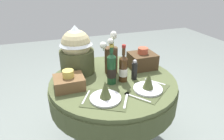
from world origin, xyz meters
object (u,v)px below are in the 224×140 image
(flower_vase, at_px, (111,56))
(gift_tub_back_left, at_px, (76,48))
(place_setting_left, at_px, (105,94))
(place_setting_right, at_px, (148,85))
(wine_bottle_centre, at_px, (123,68))
(woven_basket_side_left, at_px, (69,82))
(pepper_mill, at_px, (134,70))
(woven_basket_side_right, at_px, (142,60))
(dining_table, at_px, (113,92))
(wine_bottle_left, at_px, (112,69))

(flower_vase, relative_size, gift_tub_back_left, 0.90)
(place_setting_left, distance_m, place_setting_right, 0.37)
(wine_bottle_centre, xyz_separation_m, gift_tub_back_left, (-0.35, 0.32, 0.12))
(flower_vase, relative_size, woven_basket_side_left, 1.67)
(wine_bottle_centre, relative_size, gift_tub_back_left, 0.74)
(flower_vase, relative_size, pepper_mill, 2.16)
(pepper_mill, bearing_deg, woven_basket_side_right, 48.07)
(wine_bottle_centre, distance_m, woven_basket_side_left, 0.48)
(place_setting_left, distance_m, flower_vase, 0.48)
(dining_table, bearing_deg, woven_basket_side_left, -176.68)
(wine_bottle_centre, distance_m, woven_basket_side_right, 0.35)
(place_setting_left, height_order, place_setting_right, same)
(pepper_mill, relative_size, woven_basket_side_left, 0.77)
(dining_table, xyz_separation_m, flower_vase, (0.03, 0.13, 0.31))
(place_setting_right, height_order, woven_basket_side_right, woven_basket_side_right)
(flower_vase, xyz_separation_m, gift_tub_back_left, (-0.30, 0.13, 0.07))
(gift_tub_back_left, height_order, woven_basket_side_right, gift_tub_back_left)
(dining_table, bearing_deg, gift_tub_back_left, 135.74)
(place_setting_left, relative_size, wine_bottle_left, 1.18)
(place_setting_right, bearing_deg, gift_tub_back_left, 131.87)
(wine_bottle_left, bearing_deg, pepper_mill, 2.07)
(woven_basket_side_left, bearing_deg, wine_bottle_left, -6.36)
(flower_vase, xyz_separation_m, wine_bottle_centre, (0.05, -0.19, -0.04))
(gift_tub_back_left, bearing_deg, pepper_mill, -35.06)
(dining_table, relative_size, place_setting_right, 2.73)
(pepper_mill, bearing_deg, place_setting_left, -145.89)
(pepper_mill, relative_size, woven_basket_side_right, 0.75)
(place_setting_right, bearing_deg, wine_bottle_left, 139.62)
(wine_bottle_centre, relative_size, pepper_mill, 1.78)
(wine_bottle_left, height_order, wine_bottle_centre, wine_bottle_left)
(place_setting_left, relative_size, wine_bottle_centre, 1.25)
(dining_table, relative_size, woven_basket_side_right, 4.58)
(place_setting_left, bearing_deg, gift_tub_back_left, 101.14)
(flower_vase, bearing_deg, wine_bottle_centre, -75.55)
(pepper_mill, distance_m, woven_basket_side_left, 0.58)
(place_setting_left, relative_size, pepper_mill, 2.23)
(wine_bottle_left, height_order, woven_basket_side_right, wine_bottle_left)
(wine_bottle_centre, relative_size, woven_basket_side_left, 1.37)
(flower_vase, height_order, woven_basket_side_left, flower_vase)
(dining_table, distance_m, gift_tub_back_left, 0.54)
(dining_table, distance_m, place_setting_left, 0.38)
(place_setting_left, height_order, wine_bottle_centre, wine_bottle_centre)
(wine_bottle_centre, bearing_deg, dining_table, 143.29)
(wine_bottle_centre, bearing_deg, place_setting_right, -58.15)
(wine_bottle_left, distance_m, wine_bottle_centre, 0.11)
(place_setting_left, xyz_separation_m, place_setting_right, (0.37, 0.02, 0.00))
(woven_basket_side_right, bearing_deg, gift_tub_back_left, 169.23)
(wine_bottle_left, relative_size, pepper_mill, 1.88)
(place_setting_right, xyz_separation_m, wine_bottle_left, (-0.25, 0.21, 0.09))
(pepper_mill, distance_m, gift_tub_back_left, 0.58)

